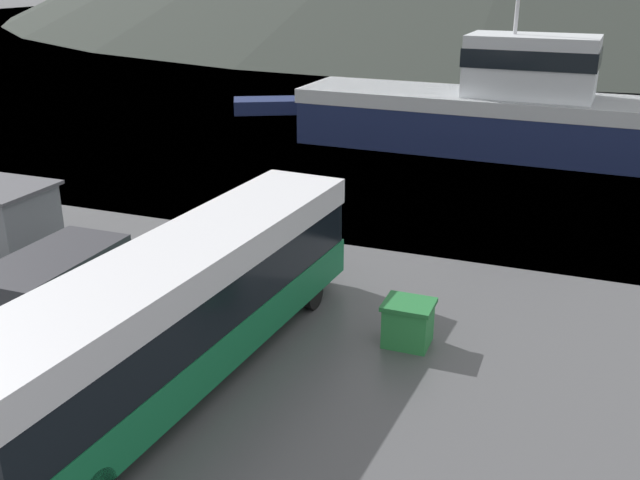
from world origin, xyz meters
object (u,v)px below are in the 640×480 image
Objects in this scene: delivery_van at (70,288)px; small_boat at (290,105)px; storage_bin at (408,323)px; fishing_boat at (495,108)px; tour_bus at (186,305)px.

delivery_van reaches higher than small_boat.
delivery_van is 4.47× the size of storage_bin.
tour_bus is at bearing 174.32° from fishing_boat.
fishing_boat is 21.92m from storage_bin.
fishing_boat is at bearing 86.32° from tour_bus.
fishing_boat is at bearing 40.29° from small_boat.
small_boat is at bearing 118.94° from storage_bin.
fishing_boat is 15.59m from small_boat.
delivery_van is 0.28× the size of fishing_boat.
small_boat is at bearing 102.29° from delivery_van.
fishing_boat is 15.78× the size of storage_bin.
delivery_van is at bearing -14.39° from small_boat.
fishing_boat is at bearing 92.82° from storage_bin.
tour_bus is 2.30× the size of delivery_van.
small_boat is at bearing 113.25° from tour_bus.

